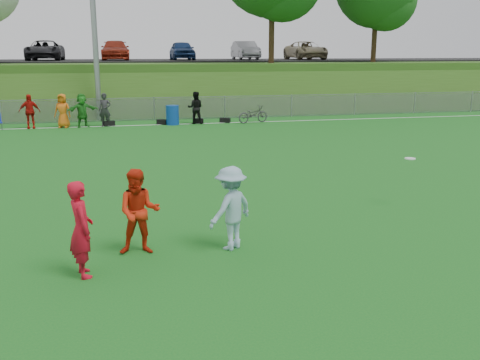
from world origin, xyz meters
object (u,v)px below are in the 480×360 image
object	(u,v)px
player_red_left	(81,229)
bicycle	(253,114)
player_red_center	(139,212)
player_blue	(231,208)
recycling_bin	(172,115)
frisbee	(410,159)

from	to	relation	value
player_red_left	bicycle	xyz separation A→B (m)	(7.68, 18.94, -0.37)
player_red_center	bicycle	distance (m)	19.30
player_red_center	player_red_left	bearing A→B (deg)	-134.00
player_blue	recycling_bin	xyz separation A→B (m)	(0.66, 18.42, -0.31)
recycling_bin	bicycle	bearing A→B (deg)	-2.65
player_red_left	frisbee	bearing A→B (deg)	-86.18
player_red_center	frisbee	bearing A→B (deg)	20.93
player_red_left	player_red_center	bearing A→B (deg)	-65.05
frisbee	bicycle	world-z (taller)	frisbee
frisbee	bicycle	bearing A→B (deg)	89.65
player_red_left	player_blue	xyz separation A→B (m)	(2.72, 0.72, -0.02)
player_red_left	recycling_bin	xyz separation A→B (m)	(3.38, 19.14, -0.33)
player_blue	frisbee	xyz separation A→B (m)	(4.86, 1.92, 0.39)
recycling_bin	player_red_center	bearing A→B (deg)	-97.45
player_red_center	bicycle	bearing A→B (deg)	75.42
player_red_center	frisbee	distance (m)	6.84
player_red_left	frisbee	size ratio (longest dim) A/B	6.34
player_blue	recycling_bin	distance (m)	18.44
player_blue	bicycle	world-z (taller)	player_blue
recycling_bin	bicycle	distance (m)	4.30
player_red_center	player_blue	world-z (taller)	player_red_center
frisbee	recycling_bin	bearing A→B (deg)	104.27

